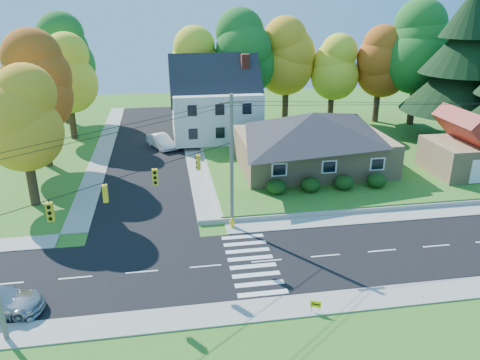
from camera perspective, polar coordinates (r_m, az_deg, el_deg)
The scene contains 25 objects.
ground at distance 30.97m, azimuth 3.27°, elevation -9.84°, with size 120.00×120.00×0.00m, color #3D7923.
road_main at distance 30.96m, azimuth 3.27°, elevation -9.83°, with size 90.00×8.00×0.02m, color black.
road_cross at distance 54.26m, azimuth -11.09°, elevation 3.74°, with size 8.00×44.00×0.02m, color black.
sidewalk_north at distance 35.23m, azimuth 1.51°, elevation -5.65°, with size 90.00×2.00×0.08m, color #9C9A90.
sidewalk_south at distance 26.92m, azimuth 5.66°, elevation -15.17°, with size 90.00×2.00×0.08m, color #9C9A90.
lawn at distance 52.95m, azimuth 12.14°, elevation 3.49°, with size 30.00×30.00×0.50m, color #3D7923.
ranch_house at distance 45.92m, azimuth 8.81°, elevation 4.93°, with size 14.60×10.60×5.40m.
colonial_house at distance 55.36m, azimuth -2.96°, elevation 9.35°, with size 10.40×8.40×9.60m.
garage at distance 48.89m, azimuth 26.11°, elevation 3.46°, with size 7.30×6.30×4.60m.
hedge_row at distance 40.91m, azimuth 10.61°, elevation -0.40°, with size 10.70×1.70×1.27m.
traffic_infrastructure at distance 29.85m, azimuth 2.63°, elevation -0.04°, with size 38.10×10.66×10.00m.
tree_lot_0 at distance 60.45m, azimuth -5.69°, elevation 13.87°, with size 6.72×6.72×12.51m.
tree_lot_1 at distance 60.02m, azimuth 0.27°, elevation 15.17°, with size 7.84×7.84×14.60m.
tree_lot_2 at distance 62.34m, azimuth 5.73°, elevation 14.69°, with size 7.28×7.28×13.56m.
tree_lot_3 at distance 63.38m, azimuth 11.32°, elevation 13.31°, with size 6.16×6.16×11.47m.
tree_lot_4 at distance 64.73m, azimuth 16.80°, elevation 13.58°, with size 6.72×6.72×12.51m.
tree_lot_5 at distance 64.63m, azimuth 21.07°, elevation 14.84°, with size 8.40×8.40×15.64m.
conifer_east_a at distance 58.52m, azimuth 25.72°, elevation 12.77°, with size 12.80×12.80×16.96m.
tree_west_0 at distance 40.35m, azimuth -25.09°, elevation 6.62°, with size 6.16×6.16×11.47m.
tree_west_1 at distance 49.86m, azimuth -23.63°, elevation 10.85°, with size 7.28×7.28×13.56m.
tree_west_2 at distance 59.41m, azimuth -20.43°, elevation 12.06°, with size 6.72×6.72×12.51m.
tree_west_3 at distance 67.43m, azimuth -21.12°, elevation 14.05°, with size 7.84×7.84×14.60m.
white_car at distance 54.13m, azimuth -9.58°, elevation 4.67°, with size 1.65×4.75×1.56m, color silver.
fire_hydrant at distance 34.90m, azimuth -0.96°, elevation -5.27°, with size 0.47×0.37×0.82m.
yard_sign at distance 26.49m, azimuth 9.21°, elevation -14.75°, with size 0.55×0.27×0.74m.
Camera 1 is at (-6.07, -25.83, 15.98)m, focal length 35.00 mm.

